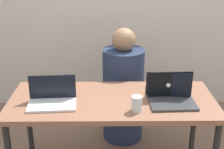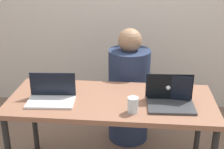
# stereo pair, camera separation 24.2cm
# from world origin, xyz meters

# --- Properties ---
(back_wall) EXTENTS (4.50, 0.10, 2.35)m
(back_wall) POSITION_xyz_m (0.00, 1.43, 1.17)
(back_wall) COLOR beige
(back_wall) RESTS_ON ground
(desk) EXTENTS (1.63, 0.69, 0.73)m
(desk) POSITION_xyz_m (0.00, 0.00, 0.66)
(desk) COLOR brown
(desk) RESTS_ON ground
(person_at_center) EXTENTS (0.47, 0.47, 1.16)m
(person_at_center) POSITION_xyz_m (0.12, 0.61, 0.51)
(person_at_center) COLOR #242F4B
(person_at_center) RESTS_ON ground
(laptop_back_right) EXTENTS (0.38, 0.27, 0.21)m
(laptop_back_right) POSITION_xyz_m (0.45, 0.08, 0.78)
(laptop_back_right) COLOR silver
(laptop_back_right) RESTS_ON desk
(laptop_front_right) EXTENTS (0.36, 0.27, 0.22)m
(laptop_front_right) POSITION_xyz_m (0.46, -0.07, 0.78)
(laptop_front_right) COLOR #38393C
(laptop_front_right) RESTS_ON desk
(laptop_front_left) EXTENTS (0.37, 0.25, 0.21)m
(laptop_front_left) POSITION_xyz_m (-0.46, -0.08, 0.78)
(laptop_front_left) COLOR silver
(laptop_front_left) RESTS_ON desk
(water_glass_right) EXTENTS (0.08, 0.08, 0.12)m
(water_glass_right) POSITION_xyz_m (0.18, -0.20, 0.78)
(water_glass_right) COLOR silver
(water_glass_right) RESTS_ON desk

